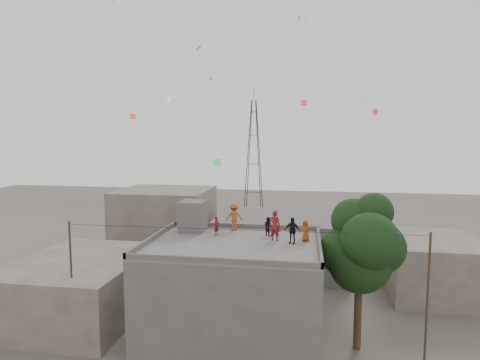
% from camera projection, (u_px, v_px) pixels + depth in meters
% --- Properties ---
extents(ground, '(140.00, 140.00, 0.00)m').
position_uv_depth(ground, '(234.00, 342.00, 24.07)').
color(ground, '#4A443D').
rests_on(ground, ground).
extents(main_building, '(10.00, 8.00, 6.10)m').
position_uv_depth(main_building, '(234.00, 293.00, 23.75)').
color(main_building, '#4B4946').
rests_on(main_building, ground).
extents(parapet, '(10.00, 8.00, 0.30)m').
position_uv_depth(parapet, '(234.00, 241.00, 23.41)').
color(parapet, '#4B4946').
rests_on(parapet, main_building).
extents(stair_head_box, '(1.60, 1.80, 2.00)m').
position_uv_depth(stair_head_box, '(193.00, 216.00, 26.38)').
color(stair_head_box, '#4B4946').
rests_on(stair_head_box, main_building).
extents(neighbor_west, '(8.00, 10.00, 4.00)m').
position_uv_depth(neighbor_west, '(82.00, 287.00, 27.59)').
color(neighbor_west, '#554D43').
rests_on(neighbor_west, ground).
extents(neighbor_north, '(12.00, 9.00, 5.00)m').
position_uv_depth(neighbor_north, '(282.00, 243.00, 37.22)').
color(neighbor_north, '#4B4946').
rests_on(neighbor_north, ground).
extents(neighbor_northwest, '(9.00, 8.00, 7.00)m').
position_uv_depth(neighbor_northwest, '(165.00, 223.00, 41.01)').
color(neighbor_northwest, '#554D43').
rests_on(neighbor_northwest, ground).
extents(neighbor_east, '(7.00, 8.00, 4.40)m').
position_uv_depth(neighbor_east, '(432.00, 266.00, 31.40)').
color(neighbor_east, '#554D43').
rests_on(neighbor_east, ground).
extents(tree, '(4.90, 4.60, 9.10)m').
position_uv_depth(tree, '(363.00, 246.00, 22.83)').
color(tree, black).
rests_on(tree, ground).
extents(utility_line, '(20.12, 0.62, 7.40)m').
position_uv_depth(utility_line, '(239.00, 289.00, 22.36)').
color(utility_line, black).
rests_on(utility_line, ground).
extents(transmission_tower, '(2.97, 2.97, 20.01)m').
position_uv_depth(transmission_tower, '(254.00, 158.00, 63.01)').
color(transmission_tower, black).
rests_on(transmission_tower, ground).
extents(person_red_adult, '(0.77, 0.62, 1.83)m').
position_uv_depth(person_red_adult, '(275.00, 226.00, 23.89)').
color(person_red_adult, maroon).
rests_on(person_red_adult, main_building).
extents(person_orange_child, '(0.73, 0.64, 1.25)m').
position_uv_depth(person_orange_child, '(305.00, 231.00, 23.80)').
color(person_orange_child, '#AA4313').
rests_on(person_orange_child, main_building).
extents(person_dark_child, '(0.74, 0.72, 1.20)m').
position_uv_depth(person_dark_child, '(268.00, 226.00, 25.12)').
color(person_dark_child, black).
rests_on(person_dark_child, main_building).
extents(person_dark_adult, '(0.96, 0.55, 1.53)m').
position_uv_depth(person_dark_adult, '(292.00, 231.00, 23.25)').
color(person_dark_adult, black).
rests_on(person_dark_adult, main_building).
extents(person_orange_adult, '(1.32, 0.99, 1.81)m').
position_uv_depth(person_orange_adult, '(234.00, 217.00, 26.58)').
color(person_orange_adult, '#B14A14').
rests_on(person_orange_adult, main_building).
extents(person_red_child, '(0.42, 0.51, 1.19)m').
position_uv_depth(person_red_child, '(217.00, 226.00, 25.32)').
color(person_red_child, maroon).
rests_on(person_red_child, main_building).
extents(kites, '(18.29, 15.47, 12.92)m').
position_uv_depth(kites, '(250.00, 88.00, 30.14)').
color(kites, '#FF421A').
rests_on(kites, ground).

